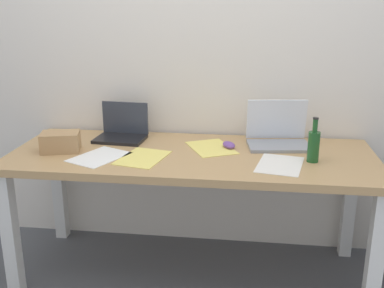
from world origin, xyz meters
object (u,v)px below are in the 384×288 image
at_px(desk, 192,168).
at_px(laptop_left, 122,131).
at_px(cardboard_box, 60,142).
at_px(laptop_right, 278,136).
at_px(computer_mouse, 229,145).
at_px(beer_bottle, 314,145).

bearing_deg(desk, laptop_left, 154.76).
distance_m(desk, cardboard_box, 0.72).
distance_m(laptop_right, computer_mouse, 0.28).
bearing_deg(beer_bottle, laptop_right, 122.37).
height_order(laptop_left, laptop_right, laptop_right).
xyz_separation_m(computer_mouse, cardboard_box, (-0.90, -0.17, 0.03)).
distance_m(computer_mouse, cardboard_box, 0.91).
bearing_deg(cardboard_box, laptop_left, 44.81).
bearing_deg(desk, computer_mouse, 31.02).
distance_m(laptop_left, beer_bottle, 1.10).
bearing_deg(beer_bottle, computer_mouse, 158.23).
relative_size(desk, laptop_left, 6.57).
height_order(desk, laptop_right, laptop_right).
distance_m(desk, beer_bottle, 0.65).
distance_m(desk, computer_mouse, 0.25).
bearing_deg(cardboard_box, desk, 4.53).
xyz_separation_m(laptop_left, laptop_right, (0.90, -0.01, 0.01)).
height_order(computer_mouse, cardboard_box, cardboard_box).
height_order(desk, beer_bottle, beer_bottle).
height_order(beer_bottle, cardboard_box, beer_bottle).
xyz_separation_m(laptop_left, computer_mouse, (0.63, -0.09, -0.03)).
xyz_separation_m(laptop_left, beer_bottle, (1.06, -0.27, 0.04)).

